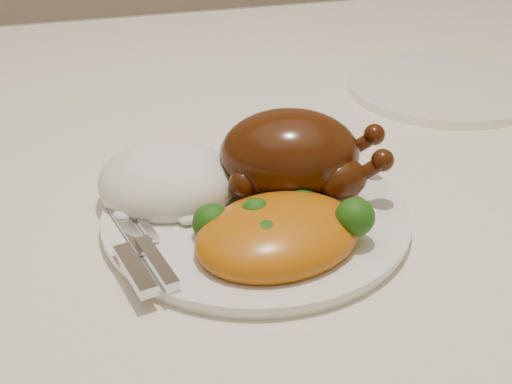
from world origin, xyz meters
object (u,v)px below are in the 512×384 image
object	(u,v)px
side_plate	(442,87)
roast_chicken	(294,154)
dinner_plate	(256,217)
dining_table	(134,232)

from	to	relation	value
side_plate	roast_chicken	world-z (taller)	roast_chicken
roast_chicken	dinner_plate	bearing A→B (deg)	-134.03
dining_table	roast_chicken	bearing A→B (deg)	-46.60
dining_table	side_plate	xyz separation A→B (m)	(0.41, 0.07, 0.11)
dinner_plate	roast_chicken	size ratio (longest dim) A/B	1.60
dinner_plate	roast_chicken	world-z (taller)	roast_chicken
dining_table	side_plate	distance (m)	0.43
side_plate	roast_chicken	size ratio (longest dim) A/B	1.43
dinner_plate	side_plate	size ratio (longest dim) A/B	1.12
dinner_plate	side_plate	bearing A→B (deg)	37.40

